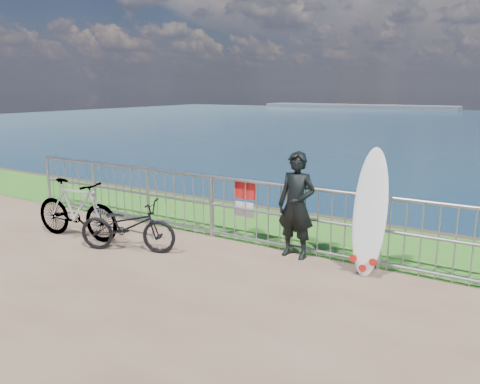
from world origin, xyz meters
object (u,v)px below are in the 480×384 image
Objects in this scene: surfboard at (370,217)px; bicycle_near at (128,226)px; bicycle_far at (76,209)px; surfer at (296,205)px.

surfboard is 1.13× the size of bicycle_near.
surfer is at bearing -79.42° from bicycle_far.
surfboard reaches higher than bicycle_near.
surfboard is (1.17, -0.09, 0.00)m from surfer.
surfboard is 1.03× the size of bicycle_far.
bicycle_far is at bearing -167.56° from surfboard.
bicycle_near is 1.26m from bicycle_far.
surfer reaches higher than bicycle_far.
bicycle_near is at bearing -97.92° from bicycle_far.
bicycle_far is (-4.89, -1.08, -0.31)m from surfboard.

